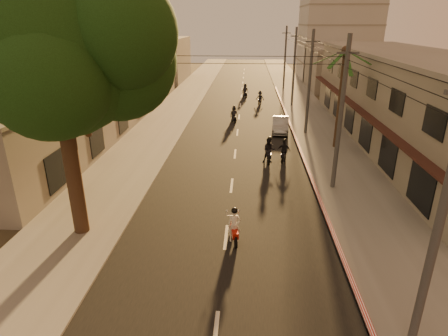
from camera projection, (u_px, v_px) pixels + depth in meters
The scene contains 20 objects.
ground at pixel (223, 262), 15.94m from camera, with size 160.00×160.00×0.00m, color #383023.
road at pixel (237, 132), 34.51m from camera, with size 10.00×140.00×0.02m, color black.
sidewalk_right at pixel (320, 133), 34.05m from camera, with size 5.00×140.00×0.12m, color slate.
sidewalk_left at pixel (157, 130), 34.93m from camera, with size 5.00×140.00×0.12m, color slate.
curb_stripe at pixel (300, 150), 29.53m from camera, with size 0.20×60.00×0.20m, color #B21218.
shophouse_row at pixel (408, 99), 30.49m from camera, with size 8.80×34.20×7.30m.
left_building at pixel (54, 118), 28.81m from camera, with size 8.20×24.20×5.20m.
broadleaf_tree at pixel (65, 50), 15.22m from camera, with size 9.60×8.70×12.10m.
palm_tree at pixel (345, 56), 27.71m from camera, with size 5.00×5.00×8.20m.
utility_poles at pixel (311, 60), 31.75m from camera, with size 1.20×48.26×9.00m.
filler_right at pixel (336, 68), 55.80m from camera, with size 8.00×14.00×6.00m, color gray.
filler_left_near at pixel (131, 83), 47.53m from camera, with size 8.00×14.00×4.40m, color gray.
filler_left_far at pixel (161, 59), 63.77m from camera, with size 8.00×14.00×7.00m, color gray.
scooter_red at pixel (234, 226), 17.23m from camera, with size 0.80×1.77×1.75m.
scooter_mid_a at pixel (269, 151), 26.99m from camera, with size 0.90×1.95×1.92m.
scooter_mid_b at pixel (284, 151), 27.22m from camera, with size 1.11×1.71×1.70m.
scooter_far_a at pixel (234, 115), 37.76m from camera, with size 1.02×1.71×1.70m.
scooter_far_b at pixel (260, 98), 45.95m from camera, with size 1.27×1.68×1.67m.
parked_car at pixel (280, 125), 34.43m from camera, with size 1.77×4.24×1.36m, color #96989D.
scooter_far_c at pixel (245, 91), 50.19m from camera, with size 1.08×1.85×1.84m.
Camera 1 is at (0.88, -13.33, 9.59)m, focal length 30.00 mm.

